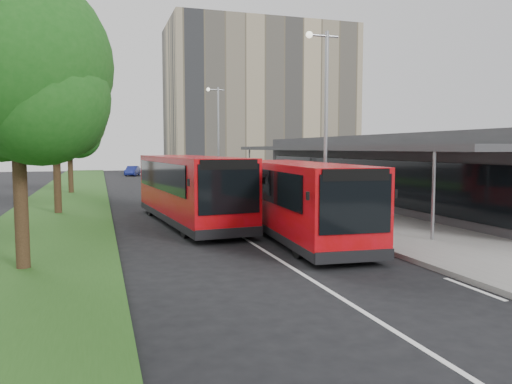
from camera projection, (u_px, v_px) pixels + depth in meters
ground at (244, 238)px, 18.29m from camera, size 120.00×120.00×0.00m
pavement at (247, 189)px, 39.08m from camera, size 5.00×80.00×0.15m
grass_verge at (71, 194)px, 35.21m from camera, size 5.00×80.00×0.10m
lane_centre_line at (180, 199)px, 32.55m from camera, size 0.12×70.00×0.01m
kerb_dashes at (216, 192)px, 37.33m from camera, size 0.12×56.00×0.01m
office_block at (259, 102)px, 61.60m from camera, size 22.00×12.00×18.00m
station_building at (385, 170)px, 28.96m from camera, size 7.70×26.00×4.00m
tree_near at (15, 77)px, 12.95m from camera, size 4.94×4.94×7.94m
tree_mid at (55, 109)px, 24.35m from camera, size 5.03×5.03×8.08m
tree_far at (69, 129)px, 35.80m from camera, size 4.51×4.51×7.22m
lamp_post_near at (324, 114)px, 21.01m from camera, size 1.44×0.28×8.00m
lamp_post_far at (217, 131)px, 40.02m from camera, size 1.44×0.28×8.00m
bus_main at (298, 200)px, 18.07m from camera, size 3.09×9.90×2.76m
bus_second at (190, 189)px, 21.68m from camera, size 3.55×10.55×2.93m
litter_bin at (288, 194)px, 28.65m from camera, size 0.57×0.57×1.02m
bollard at (244, 185)px, 36.48m from camera, size 0.21×0.21×0.98m
car_near at (163, 173)px, 55.71m from camera, size 1.93×3.43×1.10m
car_far at (132, 171)px, 60.03m from camera, size 2.17×3.77×1.18m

